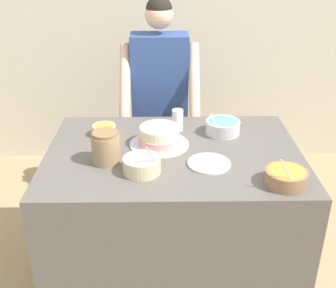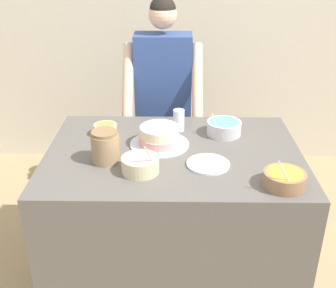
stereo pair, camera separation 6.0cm
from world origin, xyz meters
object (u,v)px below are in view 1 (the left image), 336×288
object	(u,v)px
drinking_glass	(178,120)
stoneware_jar	(106,148)
frosting_bowl_orange	(286,177)
cake	(159,137)
frosting_bowl_olive	(104,130)
person_baker	(160,89)
ceramic_plate	(209,164)
frosting_bowl_pink	(142,164)
frosting_bowl_blue	(223,127)

from	to	relation	value
drinking_glass	stoneware_jar	xyz separation A→B (m)	(-0.39, -0.40, 0.02)
drinking_glass	stoneware_jar	size ratio (longest dim) A/B	0.76
frosting_bowl_orange	stoneware_jar	world-z (taller)	stoneware_jar
cake	frosting_bowl_olive	size ratio (longest dim) A/B	2.47
frosting_bowl_orange	person_baker	bearing A→B (deg)	116.32
stoneware_jar	person_baker	bearing A→B (deg)	74.27
drinking_glass	ceramic_plate	world-z (taller)	drinking_glass
frosting_bowl_pink	stoneware_jar	xyz separation A→B (m)	(-0.19, 0.11, 0.04)
frosting_bowl_orange	stoneware_jar	xyz separation A→B (m)	(-0.88, 0.24, 0.04)
cake	ceramic_plate	bearing A→B (deg)	-41.68
person_baker	drinking_glass	bearing A→B (deg)	-79.35
drinking_glass	stoneware_jar	distance (m)	0.56
frosting_bowl_olive	frosting_bowl_blue	size ratio (longest dim) A/B	0.67
person_baker	stoneware_jar	world-z (taller)	person_baker
frosting_bowl_pink	frosting_bowl_olive	size ratio (longest dim) A/B	1.39
frosting_bowl_blue	drinking_glass	distance (m)	0.28
person_baker	frosting_bowl_blue	xyz separation A→B (m)	(0.38, -0.64, -0.02)
person_baker	frosting_bowl_orange	size ratio (longest dim) A/B	8.03
frosting_bowl_pink	stoneware_jar	bearing A→B (deg)	150.18
cake	frosting_bowl_orange	distance (m)	0.75
frosting_bowl_pink	frosting_bowl_blue	bearing A→B (deg)	44.57
cake	frosting_bowl_pink	bearing A→B (deg)	-105.74
person_baker	frosting_bowl_pink	bearing A→B (deg)	-94.58
frosting_bowl_olive	ceramic_plate	size ratio (longest dim) A/B	0.61
ceramic_plate	drinking_glass	bearing A→B (deg)	108.87
cake	drinking_glass	xyz separation A→B (m)	(0.11, 0.21, 0.02)
frosting_bowl_blue	drinking_glass	world-z (taller)	frosting_bowl_blue
ceramic_plate	stoneware_jar	world-z (taller)	stoneware_jar
person_baker	frosting_bowl_olive	world-z (taller)	person_baker
person_baker	cake	xyz separation A→B (m)	(-0.00, -0.79, -0.01)
stoneware_jar	frosting_bowl_pink	bearing A→B (deg)	-29.82
frosting_bowl_olive	frosting_bowl_blue	bearing A→B (deg)	1.46
frosting_bowl_olive	stoneware_jar	distance (m)	0.34
drinking_glass	ceramic_plate	size ratio (longest dim) A/B	0.59
cake	drinking_glass	world-z (taller)	drinking_glass
frosting_bowl_pink	frosting_bowl_orange	distance (m)	0.71
frosting_bowl_pink	ceramic_plate	world-z (taller)	frosting_bowl_pink
person_baker	ceramic_plate	size ratio (longest dim) A/B	7.19
cake	frosting_bowl_orange	xyz separation A→B (m)	(0.61, -0.43, -0.01)
cake	frosting_bowl_olive	world-z (taller)	cake
frosting_bowl_pink	stoneware_jar	distance (m)	0.22
ceramic_plate	frosting_bowl_blue	bearing A→B (deg)	72.75
ceramic_plate	frosting_bowl_orange	bearing A→B (deg)	-30.18
frosting_bowl_orange	frosting_bowl_pink	bearing A→B (deg)	169.60
cake	ceramic_plate	xyz separation A→B (m)	(0.26, -0.23, -0.05)
cake	frosting_bowl_orange	bearing A→B (deg)	-35.55
drinking_glass	frosting_bowl_blue	bearing A→B (deg)	-10.93
frosting_bowl_pink	frosting_bowl_olive	world-z (taller)	frosting_bowl_pink
frosting_bowl_olive	stoneware_jar	world-z (taller)	stoneware_jar
frosting_bowl_pink	frosting_bowl_olive	bearing A→B (deg)	118.70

